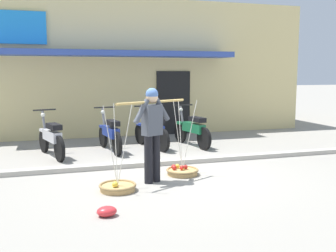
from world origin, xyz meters
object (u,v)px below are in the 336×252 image
fruit_basket_left_side (118,186)px  motorcycle_third_in_row (152,131)px  motorcycle_end_of_row (192,129)px  plastic_litter_bag (107,211)px  fruit_vendor (152,129)px  motorcycle_second_in_row (110,134)px  fruit_basket_right_side (182,171)px  motorcycle_nearest_shop (51,138)px

fruit_basket_left_side → motorcycle_third_in_row: fruit_basket_left_side is taller
motorcycle_end_of_row → plastic_litter_bag: size_ratio=6.45×
fruit_basket_left_side → motorcycle_end_of_row: fruit_basket_left_side is taller
plastic_litter_bag → fruit_basket_left_side: bearing=73.0°
fruit_vendor → motorcycle_second_in_row: fruit_vendor is taller
motorcycle_end_of_row → fruit_basket_right_side: bearing=-114.3°
motorcycle_second_in_row → motorcycle_third_in_row: 1.12m
fruit_basket_left_side → plastic_litter_bag: bearing=-107.0°
fruit_vendor → fruit_basket_right_side: size_ratio=1.17×
motorcycle_second_in_row → motorcycle_third_in_row: (1.11, 0.13, 0.00)m
fruit_basket_left_side → motorcycle_second_in_row: bearing=83.3°
motorcycle_nearest_shop → motorcycle_end_of_row: 3.63m
motorcycle_end_of_row → plastic_litter_bag: 5.40m
fruit_basket_left_side → motorcycle_nearest_shop: 3.27m
motorcycle_third_in_row → plastic_litter_bag: bearing=-111.9°
motorcycle_nearest_shop → motorcycle_end_of_row: bearing=4.9°
motorcycle_nearest_shop → motorcycle_third_in_row: bearing=8.6°
fruit_basket_left_side → motorcycle_nearest_shop: size_ratio=0.82×
motorcycle_end_of_row → plastic_litter_bag: (-2.94, -4.52, -0.38)m
plastic_litter_bag → motorcycle_end_of_row: bearing=56.9°
fruit_vendor → fruit_basket_right_side: (0.68, 0.34, -0.90)m
plastic_litter_bag → motorcycle_nearest_shop: bearing=99.1°
fruit_basket_left_side → fruit_basket_right_side: size_ratio=1.00×
motorcycle_third_in_row → plastic_litter_bag: size_ratio=6.39×
motorcycle_second_in_row → motorcycle_end_of_row: 2.21m
fruit_vendor → motorcycle_nearest_shop: fruit_vendor is taller
fruit_vendor → motorcycle_nearest_shop: size_ratio=0.96×
fruit_basket_left_side → plastic_litter_bag: size_ratio=5.18×
fruit_basket_left_side → motorcycle_third_in_row: (1.50, 3.46, 0.38)m
fruit_basket_left_side → motorcycle_end_of_row: (2.60, 3.40, 0.38)m
fruit_vendor → motorcycle_second_in_row: 3.06m
fruit_basket_left_side → plastic_litter_bag: 1.17m
fruit_vendor → motorcycle_end_of_row: size_ratio=0.94×
plastic_litter_bag → fruit_vendor: bearing=54.7°
fruit_vendor → motorcycle_nearest_shop: (-1.70, 2.75, -0.52)m
motorcycle_third_in_row → fruit_basket_right_side: bearing=-92.6°
fruit_basket_right_side → motorcycle_third_in_row: 2.82m
fruit_vendor → fruit_basket_left_side: 1.18m
fruit_vendor → motorcycle_third_in_row: size_ratio=0.95×
motorcycle_second_in_row → motorcycle_third_in_row: size_ratio=1.01×
fruit_vendor → fruit_basket_right_side: 1.18m
fruit_vendor → plastic_litter_bag: fruit_vendor is taller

